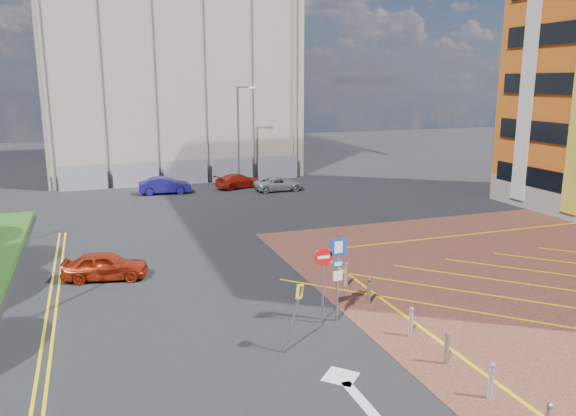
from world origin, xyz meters
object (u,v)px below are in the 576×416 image
lamp_back (239,132)px  car_red_back (239,181)px  warning_sign (295,309)px  car_blue_back (165,185)px  car_silver_back (279,184)px  car_red_left (105,266)px  sign_cluster (332,269)px

lamp_back → car_red_back: bearing=-109.9°
warning_sign → car_red_back: size_ratio=0.57×
car_blue_back → car_silver_back: size_ratio=1.01×
car_red_left → lamp_back: bearing=-18.0°
car_red_left → car_silver_back: bearing=-27.6°
car_blue_back → car_silver_back: 8.69m
warning_sign → car_silver_back: size_ratio=0.59×
car_red_left → warning_sign: bearing=-137.3°
lamp_back → sign_cluster: bearing=-98.0°
car_red_left → car_blue_back: bearing=-3.5°
sign_cluster → car_red_left: size_ratio=0.90×
car_red_back → car_silver_back: bearing=-146.5°
car_blue_back → car_red_back: size_ratio=0.98×
car_silver_back → car_red_left: bearing=139.8°
lamp_back → warning_sign: 29.40m
lamp_back → car_blue_back: 7.43m
lamp_back → car_red_left: lamp_back is taller
warning_sign → car_red_back: (5.38, 27.59, -0.86)m
car_silver_back → warning_sign: bearing=161.5°
lamp_back → warning_sign: bearing=-101.4°
sign_cluster → car_blue_back: 25.68m
warning_sign → car_red_left: warning_sign is taller
car_blue_back → car_silver_back: (8.51, -1.78, -0.10)m
sign_cluster → car_silver_back: size_ratio=0.84×
sign_cluster → warning_sign: sign_cluster is taller
car_blue_back → car_red_back: car_blue_back is taller
lamp_back → warning_sign: lamp_back is taller
sign_cluster → car_silver_back: 24.54m
lamp_back → car_red_back: (-0.39, -1.09, -3.79)m
car_red_left → car_red_back: (10.80, 18.62, -0.04)m
lamp_back → car_red_back: lamp_back is taller
sign_cluster → car_red_back: (3.39, 25.93, -1.39)m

